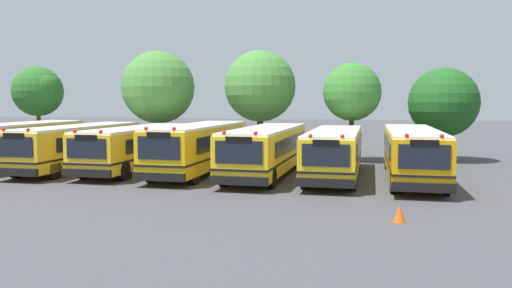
{
  "coord_description": "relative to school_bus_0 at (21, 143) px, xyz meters",
  "views": [
    {
      "loc": [
        9.47,
        -26.22,
        3.88
      ],
      "look_at": [
        3.15,
        0.0,
        1.6
      ],
      "focal_mm": 36.09,
      "sensor_mm": 36.0,
      "label": 1
    }
  ],
  "objects": [
    {
      "name": "tree_0",
      "position": [
        -3.77,
        6.93,
        3.17
      ],
      "size": [
        3.68,
        3.65,
        6.38
      ],
      "color": "#4C3823",
      "rests_on": "ground_plane"
    },
    {
      "name": "tree_4",
      "position": [
        24.62,
        8.73,
        2.32
      ],
      "size": [
        4.43,
        4.43,
        5.98
      ],
      "color": "#4C3823",
      "rests_on": "ground_plane"
    },
    {
      "name": "traffic_cone",
      "position": [
        21.25,
        -9.31,
        -1.14
      ],
      "size": [
        0.42,
        0.42,
        0.55
      ],
      "primitive_type": "cone",
      "color": "#EA5914",
      "rests_on": "ground_plane"
    },
    {
      "name": "school_bus_3",
      "position": [
        11.2,
        -0.14,
        0.02
      ],
      "size": [
        2.56,
        10.56,
        2.74
      ],
      "rotation": [
        0.0,
        0.0,
        3.13
      ],
      "color": "yellow",
      "rests_on": "ground_plane"
    },
    {
      "name": "school_bus_5",
      "position": [
        18.41,
        -0.02,
        -0.08
      ],
      "size": [
        2.56,
        10.74,
        2.52
      ],
      "rotation": [
        0.0,
        0.0,
        3.15
      ],
      "color": "yellow",
      "rests_on": "ground_plane"
    },
    {
      "name": "tree_3",
      "position": [
        18.73,
        7.11,
        2.98
      ],
      "size": [
        3.67,
        3.67,
        6.27
      ],
      "color": "#4C3823",
      "rests_on": "ground_plane"
    },
    {
      "name": "school_bus_0",
      "position": [
        0.0,
        0.0,
        0.0
      ],
      "size": [
        2.73,
        10.06,
        2.69
      ],
      "rotation": [
        0.0,
        0.0,
        3.17
      ],
      "color": "#EAA80C",
      "rests_on": "ground_plane"
    },
    {
      "name": "school_bus_4",
      "position": [
        14.89,
        -0.17,
        -0.04
      ],
      "size": [
        2.6,
        10.97,
        2.61
      ],
      "rotation": [
        0.0,
        0.0,
        3.14
      ],
      "color": "yellow",
      "rests_on": "ground_plane"
    },
    {
      "name": "ground_plane",
      "position": [
        11.11,
        0.1,
        -1.41
      ],
      "size": [
        160.0,
        160.0,
        0.0
      ],
      "primitive_type": "plane",
      "color": "#424244"
    },
    {
      "name": "school_bus_6",
      "position": [
        22.16,
        0.11,
        -0.04
      ],
      "size": [
        2.62,
        11.46,
        2.61
      ],
      "rotation": [
        0.0,
        0.0,
        3.16
      ],
      "color": "#EAA80C",
      "rests_on": "ground_plane"
    },
    {
      "name": "tree_2",
      "position": [
        12.34,
        8.8,
        3.41
      ],
      "size": [
        4.94,
        4.94,
        7.36
      ],
      "color": "#4C3823",
      "rests_on": "ground_plane"
    },
    {
      "name": "school_bus_1",
      "position": [
        3.88,
        -0.11,
        -0.04
      ],
      "size": [
        2.59,
        10.98,
        2.6
      ],
      "rotation": [
        0.0,
        0.0,
        3.15
      ],
      "color": "yellow",
      "rests_on": "ground_plane"
    },
    {
      "name": "school_bus_2",
      "position": [
        7.48,
        0.08,
        -0.07
      ],
      "size": [
        2.62,
        10.43,
        2.54
      ],
      "rotation": [
        0.0,
        0.0,
        3.13
      ],
      "color": "yellow",
      "rests_on": "ground_plane"
    },
    {
      "name": "tree_1",
      "position": [
        5.32,
        7.71,
        3.51
      ],
      "size": [
        5.12,
        5.12,
        7.38
      ],
      "color": "#4C3823",
      "rests_on": "ground_plane"
    }
  ]
}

